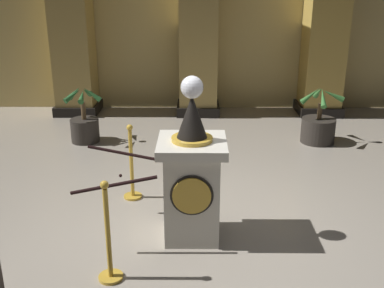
# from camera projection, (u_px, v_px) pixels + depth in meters

# --- Properties ---
(ground_plane) EXTENTS (12.52, 12.52, 0.00)m
(ground_plane) POSITION_uv_depth(u_px,v_px,m) (200.00, 225.00, 5.43)
(ground_plane) COLOR #9E9384
(back_wall) EXTENTS (12.52, 0.16, 3.82)m
(back_wall) POSITION_uv_depth(u_px,v_px,m) (198.00, 19.00, 9.78)
(back_wall) COLOR tan
(back_wall) RESTS_ON ground_plane
(pedestal_clock) EXTENTS (0.73, 0.73, 1.82)m
(pedestal_clock) POSITION_uv_depth(u_px,v_px,m) (192.00, 178.00, 4.97)
(pedestal_clock) COLOR beige
(pedestal_clock) RESTS_ON ground_plane
(stanchion_near) EXTENTS (0.24, 0.24, 1.01)m
(stanchion_near) POSITION_uv_depth(u_px,v_px,m) (132.00, 173.00, 5.99)
(stanchion_near) COLOR gold
(stanchion_near) RESTS_ON ground_plane
(stanchion_far) EXTENTS (0.24, 0.24, 1.04)m
(stanchion_far) POSITION_uv_depth(u_px,v_px,m) (109.00, 246.00, 4.34)
(stanchion_far) COLOR gold
(stanchion_far) RESTS_ON ground_plane
(velvet_rope) EXTENTS (0.89, 0.92, 0.22)m
(velvet_rope) POSITION_uv_depth(u_px,v_px,m) (120.00, 168.00, 5.02)
(velvet_rope) COLOR black
(column_left) EXTENTS (0.93, 0.93, 3.67)m
(column_left) POSITION_uv_depth(u_px,v_px,m) (72.00, 26.00, 9.36)
(column_left) COLOR black
(column_left) RESTS_ON ground_plane
(column_right) EXTENTS (0.94, 0.94, 3.67)m
(column_right) POSITION_uv_depth(u_px,v_px,m) (326.00, 26.00, 9.32)
(column_right) COLOR black
(column_right) RESTS_ON ground_plane
(column_centre_rear) EXTENTS (0.93, 0.93, 3.67)m
(column_centre_rear) POSITION_uv_depth(u_px,v_px,m) (198.00, 26.00, 9.34)
(column_centre_rear) COLOR black
(column_centre_rear) RESTS_ON ground_plane
(potted_palm_left) EXTENTS (0.65, 0.69, 1.02)m
(potted_palm_left) POSITION_uv_depth(u_px,v_px,m) (85.00, 125.00, 8.10)
(potted_palm_left) COLOR #2D2823
(potted_palm_left) RESTS_ON ground_plane
(potted_palm_right) EXTENTS (0.78, 0.77, 1.02)m
(potted_palm_right) POSITION_uv_depth(u_px,v_px,m) (318.00, 127.00, 8.08)
(potted_palm_right) COLOR #2D2823
(potted_palm_right) RESTS_ON ground_plane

